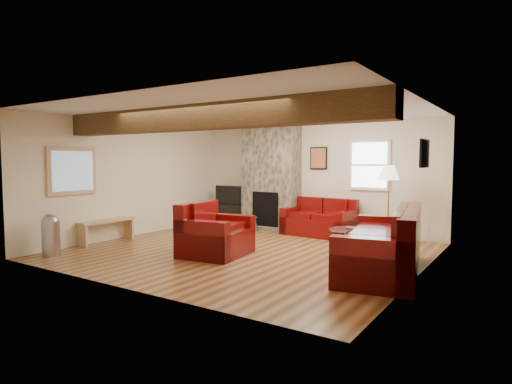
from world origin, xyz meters
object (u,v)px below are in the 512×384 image
sofa_three (381,240)px  coffee_table (353,241)px  tv_cabinet (231,214)px  floor_lamp (389,177)px  armchair_red (216,229)px  television (231,195)px  loveseat (319,217)px

sofa_three → coffee_table: size_ratio=2.90×
tv_cabinet → floor_lamp: (4.18, -0.47, 1.07)m
armchair_red → television: bearing=24.5°
sofa_three → coffee_table: sofa_three is taller
coffee_table → floor_lamp: 1.59m
armchair_red → tv_cabinet: (-1.96, 3.11, -0.20)m
armchair_red → tv_cabinet: armchair_red is taller
armchair_red → floor_lamp: bearing=-47.9°
tv_cabinet → armchair_red: bearing=-57.8°
television → floor_lamp: (4.18, -0.47, 0.57)m
sofa_three → television: 5.39m
coffee_table → sofa_three: bearing=-52.1°
sofa_three → floor_lamp: (-0.52, 2.16, 0.85)m
armchair_red → loveseat: bearing=-20.9°
television → floor_lamp: size_ratio=0.55×
sofa_three → floor_lamp: floor_lamp is taller
loveseat → floor_lamp: bearing=-2.9°
armchair_red → coffee_table: size_ratio=1.33×
armchair_red → coffee_table: armchair_red is taller
armchair_red → television: 3.69m
armchair_red → floor_lamp: size_ratio=0.72×
floor_lamp → tv_cabinet: bearing=173.6°
loveseat → armchair_red: (-0.66, -2.81, 0.05)m
armchair_red → television: size_ratio=1.32×
sofa_three → coffee_table: (-0.84, 1.07, -0.27)m
armchair_red → television: television is taller
loveseat → television: 2.65m
floor_lamp → sofa_three: bearing=-76.4°
armchair_red → floor_lamp: floor_lamp is taller
television → sofa_three: bearing=-29.2°
television → floor_lamp: 4.25m
loveseat → television: television is taller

